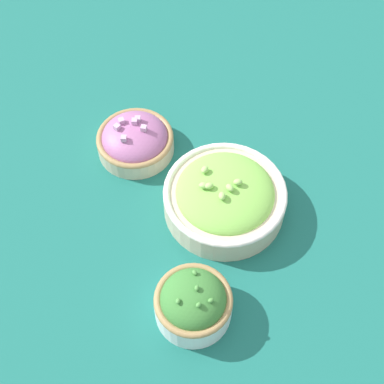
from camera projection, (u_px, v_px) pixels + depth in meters
ground_plane at (192, 201)px, 0.98m from camera, size 3.00×3.00×0.00m
bowl_lettuce at (225, 197)px, 0.94m from camera, size 0.22×0.22×0.09m
bowl_red_onion at (135, 140)px, 1.02m from camera, size 0.15×0.15×0.07m
bowl_broccoli at (193, 303)px, 0.83m from camera, size 0.12×0.12×0.09m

